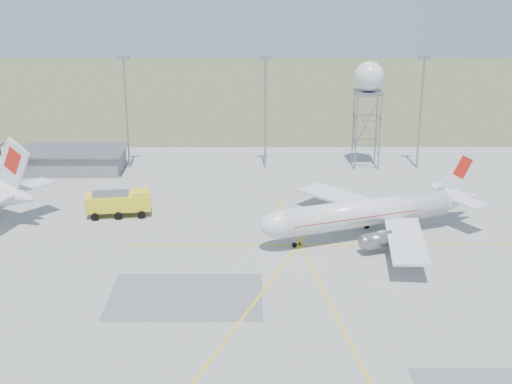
{
  "coord_description": "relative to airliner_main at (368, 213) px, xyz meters",
  "views": [
    {
      "loc": [
        -11.88,
        -59.72,
        38.96
      ],
      "look_at": [
        -11.72,
        40.0,
        4.24
      ],
      "focal_mm": 50.0,
      "sensor_mm": 36.0,
      "label": 1
    }
  ],
  "objects": [
    {
      "name": "airliner_main",
      "position": [
        0.0,
        0.0,
        0.0
      ],
      "size": [
        33.08,
        31.11,
        11.59
      ],
      "rotation": [
        0.0,
        0.0,
        3.49
      ],
      "color": "silver",
      "rests_on": "ground"
    },
    {
      "name": "mast_a",
      "position": [
        -38.98,
        32.83,
        8.52
      ],
      "size": [
        2.2,
        0.5,
        20.5
      ],
      "color": "gray",
      "rests_on": "ground"
    },
    {
      "name": "radar_tower",
      "position": [
        4.52,
        33.62,
        7.35
      ],
      "size": [
        5.37,
        5.37,
        19.43
      ],
      "color": "gray",
      "rests_on": "ground"
    },
    {
      "name": "grass_strip",
      "position": [
        -3.98,
        106.83,
        -3.54
      ],
      "size": [
        400.0,
        120.0,
        0.03
      ],
      "primitive_type": "cube",
      "color": "#4D5F34",
      "rests_on": "ground"
    },
    {
      "name": "mast_c",
      "position": [
        14.02,
        32.83,
        8.52
      ],
      "size": [
        2.2,
        0.5,
        20.5
      ],
      "color": "gray",
      "rests_on": "ground"
    },
    {
      "name": "fire_truck",
      "position": [
        -36.24,
        8.21,
        -1.69
      ],
      "size": [
        10.0,
        4.83,
        3.87
      ],
      "rotation": [
        0.0,
        0.0,
        0.12
      ],
      "color": "yellow",
      "rests_on": "ground"
    },
    {
      "name": "ground",
      "position": [
        -3.98,
        -33.17,
        -3.55
      ],
      "size": [
        400.0,
        400.0,
        0.0
      ],
      "primitive_type": "plane",
      "color": "#A0A09B",
      "rests_on": "ground"
    },
    {
      "name": "building_grey",
      "position": [
        -48.98,
        30.83,
        -1.58
      ],
      "size": [
        19.0,
        10.0,
        3.9
      ],
      "color": "gray",
      "rests_on": "ground"
    },
    {
      "name": "mast_b",
      "position": [
        -13.98,
        32.83,
        8.52
      ],
      "size": [
        2.2,
        0.5,
        20.5
      ],
      "color": "gray",
      "rests_on": "ground"
    }
  ]
}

